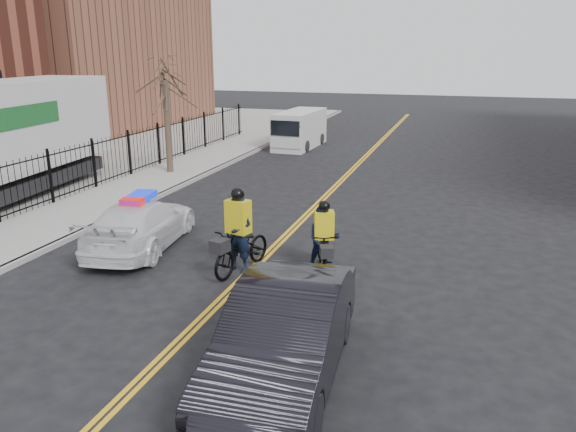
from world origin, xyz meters
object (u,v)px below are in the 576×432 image
at_px(police_cruiser, 141,224).
at_px(dark_sedan, 284,336).
at_px(cyclist_near, 239,243).
at_px(cargo_van, 299,130).
at_px(cyclist_far, 324,244).

bearing_deg(police_cruiser, dark_sedan, 130.05).
relative_size(dark_sedan, cyclist_near, 2.17).
bearing_deg(dark_sedan, cargo_van, 101.77).
relative_size(police_cruiser, dark_sedan, 0.99).
distance_m(cyclist_near, cyclist_far, 2.15).
xyz_separation_m(cyclist_near, cyclist_far, (2.06, 0.62, -0.03)).
xyz_separation_m(cargo_van, cyclist_near, (3.89, -18.42, -0.25)).
bearing_deg(cyclist_far, cyclist_near, 176.59).
relative_size(dark_sedan, cargo_van, 1.02).
bearing_deg(cyclist_far, dark_sedan, -103.68).
xyz_separation_m(police_cruiser, cargo_van, (-0.58, 17.63, 0.30)).
bearing_deg(cyclist_far, cargo_van, 88.23).
relative_size(dark_sedan, cyclist_far, 2.67).
distance_m(dark_sedan, cyclist_near, 5.08).
bearing_deg(dark_sedan, cyclist_near, 116.93).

